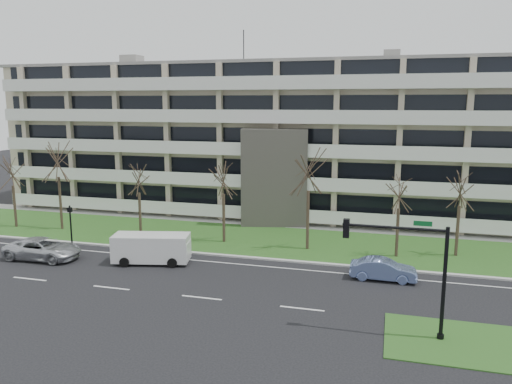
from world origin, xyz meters
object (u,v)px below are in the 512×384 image
(silver_pickup, at_px, (43,249))
(traffic_signal, at_px, (409,262))
(blue_sedan, at_px, (383,269))
(pedestrian_signal, at_px, (70,221))
(white_van, at_px, (152,246))

(silver_pickup, xyz_separation_m, traffic_signal, (25.44, -5.70, 3.00))
(blue_sedan, xyz_separation_m, pedestrian_signal, (-24.13, 1.22, 1.43))
(white_van, relative_size, pedestrian_signal, 1.70)
(white_van, distance_m, pedestrian_signal, 8.43)
(silver_pickup, xyz_separation_m, pedestrian_signal, (0.07, 3.33, 1.35))
(silver_pickup, height_order, pedestrian_signal, pedestrian_signal)
(blue_sedan, bearing_deg, traffic_signal, -170.80)
(blue_sedan, height_order, pedestrian_signal, pedestrian_signal)
(silver_pickup, height_order, white_van, white_van)
(blue_sedan, height_order, traffic_signal, traffic_signal)
(blue_sedan, distance_m, traffic_signal, 8.49)
(silver_pickup, bearing_deg, traffic_signal, -104.36)
(silver_pickup, relative_size, blue_sedan, 1.32)
(silver_pickup, height_order, blue_sedan, silver_pickup)
(pedestrian_signal, bearing_deg, white_van, -14.88)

